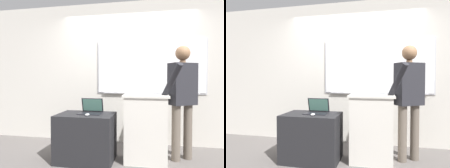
% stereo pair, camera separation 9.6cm
% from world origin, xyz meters
% --- Properties ---
extents(back_wall, '(6.40, 0.17, 2.72)m').
position_xyz_m(back_wall, '(0.02, 1.32, 1.36)').
color(back_wall, beige).
rests_on(back_wall, ground_plane).
extents(lectern_podium, '(0.66, 0.47, 1.00)m').
position_xyz_m(lectern_podium, '(0.36, 0.45, 0.50)').
color(lectern_podium, beige).
rests_on(lectern_podium, ground_plane).
extents(side_desk, '(0.85, 0.58, 0.71)m').
position_xyz_m(side_desk, '(-0.53, 0.31, 0.36)').
color(side_desk, black).
rests_on(side_desk, ground_plane).
extents(person_presenter, '(0.58, 0.71, 1.74)m').
position_xyz_m(person_presenter, '(0.91, 0.62, 1.01)').
color(person_presenter, brown).
rests_on(person_presenter, ground_plane).
extents(laptop, '(0.35, 0.28, 0.23)m').
position_xyz_m(laptop, '(-0.47, 0.40, 0.78)').
color(laptop, black).
rests_on(laptop, side_desk).
extents(wireless_keyboard, '(0.42, 0.12, 0.02)m').
position_xyz_m(wireless_keyboard, '(0.34, 0.39, 1.01)').
color(wireless_keyboard, silver).
rests_on(wireless_keyboard, lectern_podium).
extents(computer_mouse_by_laptop, '(0.06, 0.10, 0.03)m').
position_xyz_m(computer_mouse_by_laptop, '(-0.46, 0.17, 0.73)').
color(computer_mouse_by_laptop, '#BCBCC1').
rests_on(computer_mouse_by_laptop, side_desk).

